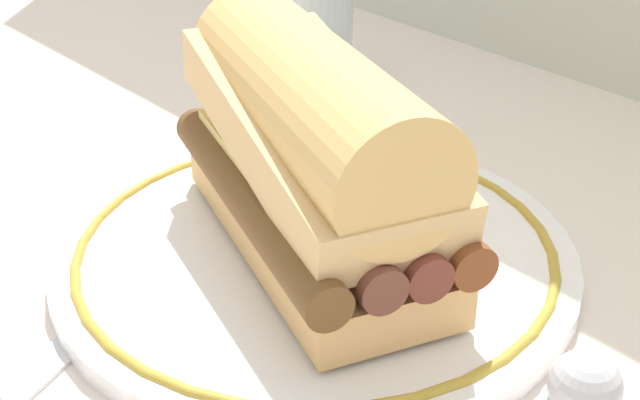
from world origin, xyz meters
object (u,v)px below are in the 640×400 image
Objects in this scene: drinking_glass at (312,29)px; butter_knife at (0,400)px; plate at (320,258)px; sausage_sandwich at (320,151)px.

drinking_glass is 0.42m from butter_knife.
plate is at bearing 85.48° from butter_knife.
drinking_glass is (-0.21, 0.18, -0.03)m from sausage_sandwich.
butter_knife is (0.20, -0.37, -0.04)m from drinking_glass.
drinking_glass reaches higher than butter_knife.
plate is at bearing -41.14° from drinking_glass.
sausage_sandwich is 1.55× the size of butter_knife.
butter_knife is at bearing -94.52° from plate.
drinking_glass is at bearing 158.03° from sausage_sandwich.
drinking_glass is at bearing 138.86° from plate.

